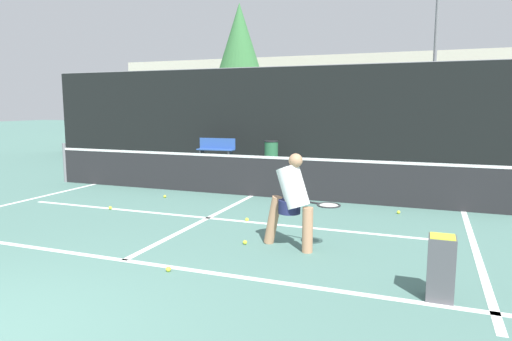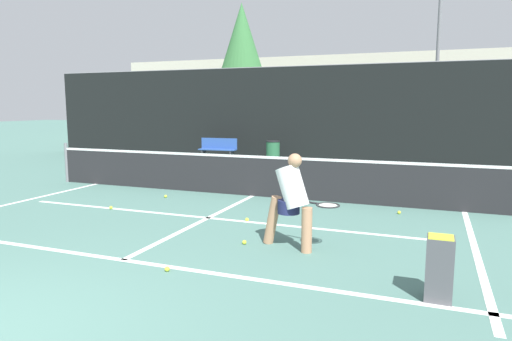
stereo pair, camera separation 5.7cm
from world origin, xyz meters
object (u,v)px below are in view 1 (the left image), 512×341
player_practicing (292,198)px  trash_bin (271,152)px  courtside_bench (216,149)px  ball_hopper (441,266)px  parked_car (344,139)px

player_practicing → trash_bin: 10.13m
trash_bin → player_practicing: bearing=-69.4°
courtside_bench → trash_bin: (2.15, 0.15, -0.05)m
ball_hopper → courtside_bench: 13.01m
player_practicing → parked_car: parked_car is taller
parked_car → courtside_bench: bearing=-132.0°
player_practicing → courtside_bench: (-5.71, 9.33, -0.29)m
trash_bin → parked_car: size_ratio=0.18×
trash_bin → ball_hopper: bearing=-62.4°
player_practicing → courtside_bench: 10.94m
ball_hopper → courtside_bench: bearing=126.4°
trash_bin → parked_car: parked_car is taller
ball_hopper → parked_car: size_ratio=0.15×
parked_car → player_practicing: bearing=-83.1°
ball_hopper → courtside_bench: size_ratio=0.48×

